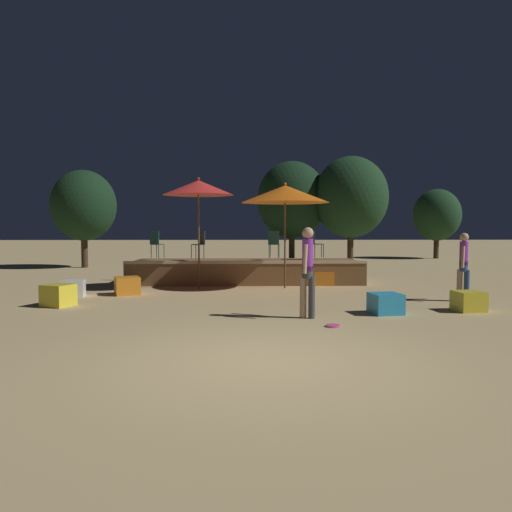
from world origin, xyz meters
TOP-DOWN VIEW (x-y plane):
  - ground_plane at (0.00, 0.00)m, footprint 120.00×120.00m
  - wooden_deck at (-0.23, 9.68)m, footprint 7.34×2.65m
  - patio_umbrella_0 at (-1.59, 7.78)m, footprint 2.03×2.03m
  - patio_umbrella_1 at (0.91, 7.89)m, footprint 2.56×2.56m
  - cube_seat_0 at (-4.69, 6.24)m, footprint 0.66×0.66m
  - cube_seat_1 at (2.64, 3.56)m, footprint 0.68×0.68m
  - cube_seat_2 at (-4.49, 4.71)m, footprint 0.76×0.76m
  - cube_seat_3 at (-3.38, 6.60)m, footprint 0.80×0.80m
  - cube_seat_4 at (2.15, 8.66)m, footprint 0.66×0.66m
  - cube_seat_5 at (4.50, 3.84)m, footprint 0.62×0.62m
  - person_0 at (5.00, 5.25)m, footprint 0.34×0.50m
  - person_1 at (0.96, 3.11)m, footprint 0.29×0.51m
  - bistro_chair_0 at (2.13, 10.15)m, footprint 0.40×0.40m
  - bistro_chair_1 at (-3.20, 9.95)m, footprint 0.46×0.46m
  - bistro_chair_2 at (0.70, 9.86)m, footprint 0.41×0.41m
  - bistro_chair_3 at (-1.73, 9.79)m, footprint 0.48×0.47m
  - frisbee_disc at (1.32, 2.25)m, footprint 0.26×0.26m
  - background_tree_0 at (4.60, 16.18)m, footprint 3.37×3.37m
  - background_tree_1 at (1.98, 17.06)m, footprint 3.30×3.30m
  - background_tree_2 at (-7.29, 15.38)m, footprint 2.80×2.80m
  - background_tree_3 at (10.55, 21.25)m, footprint 2.64×2.64m

SIDE VIEW (x-z plane):
  - ground_plane at x=0.00m, z-range 0.00..0.00m
  - frisbee_disc at x=1.32m, z-range 0.00..0.03m
  - cube_seat_1 at x=2.64m, z-range 0.00..0.42m
  - cube_seat_0 at x=-4.69m, z-range 0.00..0.42m
  - cube_seat_5 at x=4.50m, z-range 0.00..0.42m
  - cube_seat_4 at x=2.15m, z-range 0.00..0.43m
  - cube_seat_3 at x=-3.38m, z-range 0.00..0.47m
  - cube_seat_2 at x=-4.49m, z-range 0.00..0.50m
  - wooden_deck at x=-0.23m, z-range -0.04..0.72m
  - person_0 at x=5.00m, z-range 0.06..1.71m
  - person_1 at x=0.96m, z-range 0.09..1.88m
  - bistro_chair_0 at x=2.13m, z-range 0.85..1.75m
  - bistro_chair_1 at x=-3.20m, z-range 0.85..1.75m
  - bistro_chair_2 at x=0.70m, z-range 0.85..1.75m
  - bistro_chair_3 at x=-1.73m, z-range 0.85..1.75m
  - background_tree_3 at x=10.55m, z-range 0.49..4.39m
  - background_tree_2 at x=-7.29m, z-range 0.58..4.84m
  - patio_umbrella_1 at x=0.91m, z-range 1.20..4.27m
  - patio_umbrella_0 at x=-1.59m, z-range 1.30..4.51m
  - background_tree_1 at x=1.98m, z-range 0.62..5.49m
  - background_tree_0 at x=4.60m, z-range 0.64..5.63m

